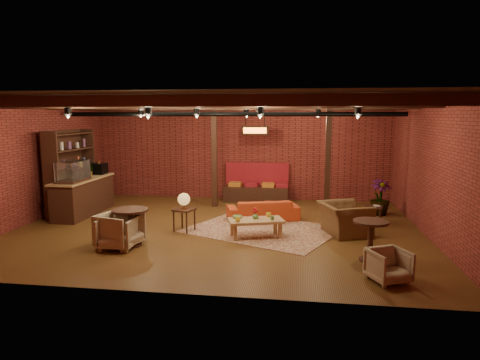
# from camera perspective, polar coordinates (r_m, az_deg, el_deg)

# --- Properties ---
(floor) EXTENTS (10.00, 10.00, 0.00)m
(floor) POSITION_cam_1_polar(r_m,az_deg,el_deg) (10.85, -2.99, -6.46)
(floor) COLOR #402310
(floor) RESTS_ON ground
(ceiling) EXTENTS (10.00, 8.00, 0.02)m
(ceiling) POSITION_cam_1_polar(r_m,az_deg,el_deg) (10.48, -3.13, 10.69)
(ceiling) COLOR black
(ceiling) RESTS_ON wall_back
(wall_back) EXTENTS (10.00, 0.02, 3.20)m
(wall_back) POSITION_cam_1_polar(r_m,az_deg,el_deg) (14.47, 0.01, 3.79)
(wall_back) COLOR maroon
(wall_back) RESTS_ON ground
(wall_front) EXTENTS (10.00, 0.02, 3.20)m
(wall_front) POSITION_cam_1_polar(r_m,az_deg,el_deg) (6.71, -9.69, -1.99)
(wall_front) COLOR maroon
(wall_front) RESTS_ON ground
(wall_left) EXTENTS (0.02, 8.00, 3.20)m
(wall_left) POSITION_cam_1_polar(r_m,az_deg,el_deg) (12.51, -26.16, 2.15)
(wall_left) COLOR maroon
(wall_left) RESTS_ON ground
(wall_right) EXTENTS (0.02, 8.00, 3.20)m
(wall_right) POSITION_cam_1_polar(r_m,az_deg,el_deg) (10.76, 24.06, 1.36)
(wall_right) COLOR maroon
(wall_right) RESTS_ON ground
(ceiling_beams) EXTENTS (9.80, 6.40, 0.22)m
(ceiling_beams) POSITION_cam_1_polar(r_m,az_deg,el_deg) (10.48, -3.13, 10.03)
(ceiling_beams) COLOR black
(ceiling_beams) RESTS_ON ceiling
(ceiling_pipe) EXTENTS (9.60, 0.12, 0.12)m
(ceiling_pipe) POSITION_cam_1_polar(r_m,az_deg,el_deg) (12.05, -1.62, 8.77)
(ceiling_pipe) COLOR black
(ceiling_pipe) RESTS_ON ceiling
(post_left) EXTENTS (0.16, 0.16, 3.20)m
(post_left) POSITION_cam_1_polar(r_m,az_deg,el_deg) (13.20, -3.43, 3.31)
(post_left) COLOR black
(post_left) RESTS_ON ground
(post_right) EXTENTS (0.16, 0.16, 3.20)m
(post_right) POSITION_cam_1_polar(r_m,az_deg,el_deg) (12.36, 11.65, 2.78)
(post_right) COLOR black
(post_right) RESTS_ON ground
(service_counter) EXTENTS (0.80, 2.50, 1.60)m
(service_counter) POSITION_cam_1_polar(r_m,az_deg,el_deg) (12.99, -20.17, -0.85)
(service_counter) COLOR black
(service_counter) RESTS_ON ground
(plant_counter) EXTENTS (0.35, 0.39, 0.30)m
(plant_counter) POSITION_cam_1_polar(r_m,az_deg,el_deg) (13.06, -19.47, 1.10)
(plant_counter) COLOR #337F33
(plant_counter) RESTS_ON service_counter
(shelving_hutch) EXTENTS (0.52, 2.00, 2.40)m
(shelving_hutch) POSITION_cam_1_polar(r_m,az_deg,el_deg) (13.22, -21.58, 0.98)
(shelving_hutch) COLOR black
(shelving_hutch) RESTS_ON ground
(banquette) EXTENTS (2.10, 0.70, 1.00)m
(banquette) POSITION_cam_1_polar(r_m,az_deg,el_deg) (14.09, 2.17, -0.85)
(banquette) COLOR maroon
(banquette) RESTS_ON ground
(service_sign) EXTENTS (0.86, 0.06, 0.30)m
(service_sign) POSITION_cam_1_polar(r_m,az_deg,el_deg) (13.46, 2.01, 6.62)
(service_sign) COLOR orange
(service_sign) RESTS_ON ceiling
(ceiling_spotlights) EXTENTS (6.40, 4.40, 0.28)m
(ceiling_spotlights) POSITION_cam_1_polar(r_m,az_deg,el_deg) (10.47, -3.12, 8.83)
(ceiling_spotlights) COLOR black
(ceiling_spotlights) RESTS_ON ceiling
(rug) EXTENTS (4.20, 3.80, 0.01)m
(rug) POSITION_cam_1_polar(r_m,az_deg,el_deg) (10.70, 3.00, -6.64)
(rug) COLOR maroon
(rug) RESTS_ON floor
(sofa) EXTENTS (2.05, 1.29, 0.56)m
(sofa) POSITION_cam_1_polar(r_m,az_deg,el_deg) (11.64, 3.07, -3.99)
(sofa) COLOR #B13718
(sofa) RESTS_ON floor
(coffee_table) EXTENTS (1.39, 0.98, 0.68)m
(coffee_table) POSITION_cam_1_polar(r_m,az_deg,el_deg) (9.98, 2.04, -5.52)
(coffee_table) COLOR #AA7C4F
(coffee_table) RESTS_ON floor
(side_table_lamp) EXTENTS (0.57, 0.57, 0.95)m
(side_table_lamp) POSITION_cam_1_polar(r_m,az_deg,el_deg) (10.51, -7.49, -2.96)
(side_table_lamp) COLOR black
(side_table_lamp) RESTS_ON floor
(round_table_left) EXTENTS (0.78, 0.78, 0.81)m
(round_table_left) POSITION_cam_1_polar(r_m,az_deg,el_deg) (9.62, -14.41, -5.31)
(round_table_left) COLOR black
(round_table_left) RESTS_ON floor
(armchair_a) EXTENTS (0.94, 0.98, 0.83)m
(armchair_a) POSITION_cam_1_polar(r_m,az_deg,el_deg) (9.60, -15.72, -6.21)
(armchair_a) COLOR beige
(armchair_a) RESTS_ON floor
(armchair_b) EXTENTS (0.74, 0.70, 0.75)m
(armchair_b) POSITION_cam_1_polar(r_m,az_deg,el_deg) (9.52, -15.98, -6.59)
(armchair_b) COLOR beige
(armchair_b) RESTS_ON floor
(armchair_right) EXTENTS (1.10, 1.34, 1.01)m
(armchair_right) POSITION_cam_1_polar(r_m,az_deg,el_deg) (10.48, 13.78, -4.38)
(armchair_right) COLOR brown
(armchair_right) RESTS_ON floor
(side_table_book) EXTENTS (0.51, 0.51, 0.49)m
(side_table_book) POSITION_cam_1_polar(r_m,az_deg,el_deg) (11.72, 17.38, -3.51)
(side_table_book) COLOR black
(side_table_book) RESTS_ON floor
(round_table_right) EXTENTS (0.69, 0.69, 0.80)m
(round_table_right) POSITION_cam_1_polar(r_m,az_deg,el_deg) (8.74, 17.02, -6.91)
(round_table_right) COLOR black
(round_table_right) RESTS_ON floor
(armchair_far) EXTENTS (0.79, 0.77, 0.62)m
(armchair_far) POSITION_cam_1_polar(r_m,az_deg,el_deg) (7.84, 19.22, -10.55)
(armchair_far) COLOR beige
(armchair_far) RESTS_ON floor
(plant_tall) EXTENTS (2.11, 2.11, 3.04)m
(plant_tall) POSITION_cam_1_polar(r_m,az_deg,el_deg) (12.65, 18.38, 2.29)
(plant_tall) COLOR #4C7F4C
(plant_tall) RESTS_ON floor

